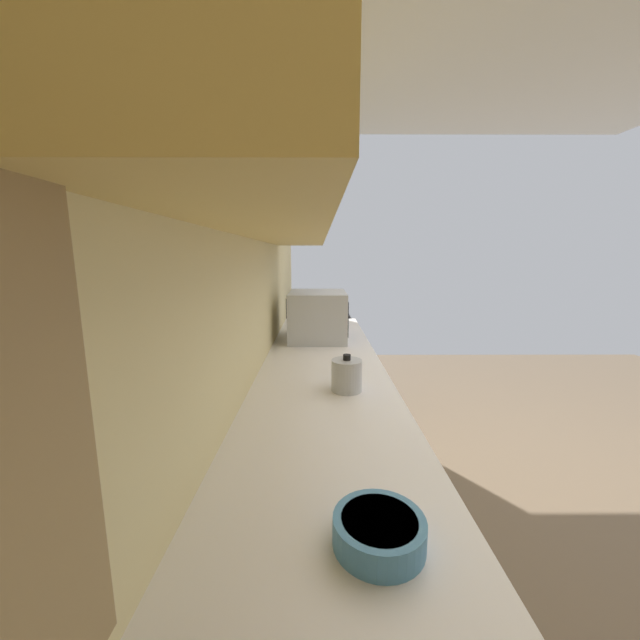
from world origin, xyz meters
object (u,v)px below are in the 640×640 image
at_px(microwave, 318,315).
at_px(kettle, 347,375).
at_px(oven_range, 319,354).
at_px(bowl, 379,530).

bearing_deg(microwave, kettle, -172.82).
distance_m(oven_range, bowl, 2.99).
bearing_deg(kettle, microwave, 7.18).
xyz_separation_m(microwave, bowl, (-1.84, -0.12, -0.13)).
xyz_separation_m(oven_range, kettle, (-2.11, -0.12, 0.50)).
bearing_deg(kettle, oven_range, 3.19).
bearing_deg(oven_range, kettle, -176.81).
xyz_separation_m(microwave, kettle, (-0.99, -0.12, -0.10)).
bearing_deg(bowl, oven_range, 2.28).
bearing_deg(bowl, kettle, 0.00).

